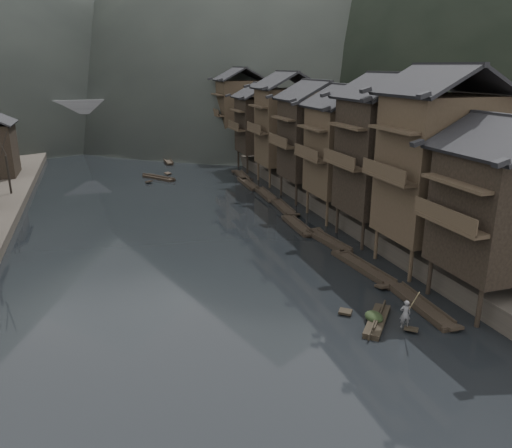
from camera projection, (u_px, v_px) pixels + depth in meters
name	position (u px, v px, depth m)	size (l,w,h in m)	color
water	(210.00, 288.00, 35.58)	(300.00, 300.00, 0.00)	black
right_bank	(364.00, 156.00, 81.80)	(40.00, 200.00, 1.80)	#2D2823
stilt_houses	(321.00, 125.00, 55.49)	(9.00, 67.60, 15.53)	black
moored_sampans	(294.00, 216.00, 51.83)	(2.77, 49.18, 0.47)	black
midriver_boats	(163.00, 169.00, 75.15)	(5.71, 17.34, 0.45)	black
stone_bridge	(129.00, 118.00, 99.35)	(40.00, 6.00, 9.00)	#4C4C4F
hero_sampan	(377.00, 320.00, 30.63)	(3.67, 4.08, 0.43)	black
cargo_heap	(374.00, 311.00, 30.58)	(1.03, 1.35, 0.62)	black
boatman	(406.00, 310.00, 29.48)	(0.65, 0.43, 1.78)	#545456
bamboo_pole	(413.00, 268.00, 28.71)	(0.06, 0.06, 4.50)	#8C7A51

